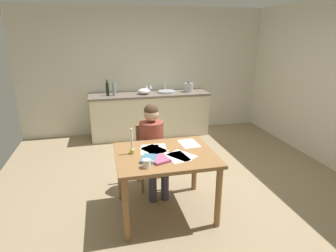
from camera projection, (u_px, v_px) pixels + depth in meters
The scene contains 23 objects.
ground_plane at pixel (178, 188), 3.96m from camera, with size 5.20×5.20×0.04m, color #937F60.
wall_back at pixel (146, 72), 5.96m from camera, with size 5.20×0.12×2.60m, color beige.
kitchen_counter at pixel (150, 114), 5.89m from camera, with size 2.44×0.64×0.90m.
dining_table at pixel (165, 163), 3.22m from camera, with size 1.12×0.93×0.76m.
chair_at_table at pixel (151, 153), 3.92m from camera, with size 0.42×0.42×0.85m.
person_seated at pixel (153, 143), 3.72m from camera, with size 0.33×0.60×1.19m.
coffee_mug at pixel (147, 163), 2.83m from camera, with size 0.12×0.08×0.09m.
candlestick at pixel (132, 146), 3.15m from camera, with size 0.06×0.06×0.30m.
book_magazine at pixel (149, 159), 3.01m from camera, with size 0.15×0.22×0.03m, color teal.
book_cookery at pixel (159, 159), 2.99m from camera, with size 0.18×0.21×0.03m, color #AA4C73.
paper_letter at pixel (189, 143), 3.47m from camera, with size 0.21×0.30×0.00m, color white.
paper_bill at pixel (178, 157), 3.09m from camera, with size 0.21×0.30×0.00m, color white.
paper_envelope at pixel (182, 156), 3.12m from camera, with size 0.21×0.30×0.00m, color white.
paper_receipt at pixel (150, 149), 3.29m from camera, with size 0.21×0.30×0.00m, color white.
paper_notice at pixel (154, 150), 3.28m from camera, with size 0.21×0.30×0.00m, color white.
paper_flyer at pixel (157, 148), 3.32m from camera, with size 0.21×0.30×0.00m, color white.
sink_unit at pixel (167, 91), 5.83m from camera, with size 0.36×0.36×0.24m.
bottle_oil at pixel (107, 89), 5.51m from camera, with size 0.06×0.06×0.31m.
bottle_vinegar at pixel (114, 89), 5.52m from camera, with size 0.06×0.06×0.30m.
mixing_bowl at pixel (144, 91), 5.68m from camera, with size 0.25×0.25×0.11m, color white.
stovetop_kettle at pixel (189, 87), 5.91m from camera, with size 0.18×0.18×0.22m.
wine_glass_near_sink at pixel (150, 87), 5.87m from camera, with size 0.07×0.07×0.15m.
wine_glass_by_kettle at pixel (146, 87), 5.85m from camera, with size 0.07×0.07×0.15m.
Camera 1 is at (-0.94, -3.37, 2.04)m, focal length 29.95 mm.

